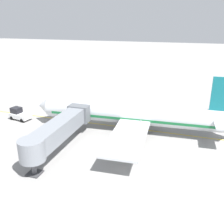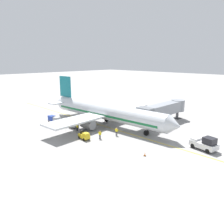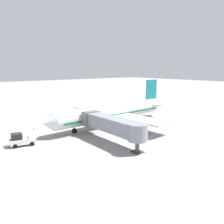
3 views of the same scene
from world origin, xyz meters
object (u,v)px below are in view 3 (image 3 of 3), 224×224
at_px(baggage_cart_second_in_train, 114,114).
at_px(baggage_cart_tail_end, 126,111).
at_px(ground_crew_wing_walker, 81,122).
at_px(ground_crew_loader, 76,119).
at_px(baggage_tug_lead, 78,118).
at_px(jet_bridge, 112,125).
at_px(parked_airliner, 113,112).
at_px(ground_crew_marshaller, 98,116).
at_px(pushback_tractor, 22,140).
at_px(safety_cone_nose_left, 34,129).
at_px(baggage_cart_third_in_train, 122,112).
at_px(baggage_cart_front, 106,115).

relative_size(baggage_cart_second_in_train, baggage_cart_tail_end, 1.00).
xyz_separation_m(ground_crew_wing_walker, ground_crew_loader, (3.64, -0.96, 0.00)).
bearing_deg(baggage_tug_lead, jet_bridge, 167.25).
xyz_separation_m(parked_airliner, ground_crew_loader, (7.32, 6.32, -2.23)).
bearing_deg(ground_crew_marshaller, pushback_tractor, 111.27).
height_order(jet_bridge, pushback_tractor, jet_bridge).
height_order(ground_crew_loader, ground_crew_marshaller, same).
bearing_deg(ground_crew_marshaller, safety_cone_nose_left, 89.82).
xyz_separation_m(jet_bridge, safety_cone_nose_left, (18.22, 8.39, -3.17)).
relative_size(jet_bridge, baggage_cart_third_in_train, 5.70).
distance_m(baggage_tug_lead, baggage_cart_second_in_train, 10.57).
bearing_deg(baggage_cart_tail_end, ground_crew_wing_walker, 101.91).
relative_size(parked_airliner, jet_bridge, 2.25).
relative_size(baggage_cart_tail_end, ground_crew_wing_walker, 1.73).
distance_m(baggage_tug_lead, baggage_cart_front, 7.89).
relative_size(baggage_cart_front, ground_crew_marshaller, 1.73).
xyz_separation_m(jet_bridge, baggage_cart_front, (17.43, -11.94, -2.51)).
bearing_deg(safety_cone_nose_left, baggage_cart_second_in_train, -91.24).
bearing_deg(safety_cone_nose_left, ground_crew_wing_walker, -111.16).
distance_m(baggage_cart_third_in_train, ground_crew_marshaller, 8.56).
xyz_separation_m(pushback_tractor, safety_cone_nose_left, (9.28, -5.62, -0.81)).
distance_m(pushback_tractor, baggage_cart_third_in_train, 33.53).
bearing_deg(pushback_tractor, ground_crew_marshaller, -68.73).
relative_size(baggage_cart_front, baggage_cart_third_in_train, 1.00).
distance_m(pushback_tractor, safety_cone_nose_left, 10.88).
bearing_deg(jet_bridge, ground_crew_loader, -8.28).
distance_m(baggage_cart_tail_end, ground_crew_marshaller, 10.17).
distance_m(baggage_cart_second_in_train, baggage_cart_tail_end, 5.04).
bearing_deg(jet_bridge, baggage_tug_lead, -12.75).
height_order(baggage_cart_second_in_train, ground_crew_marshaller, ground_crew_marshaller).
height_order(jet_bridge, baggage_cart_third_in_train, jet_bridge).
bearing_deg(ground_crew_wing_walker, ground_crew_loader, -14.75).
bearing_deg(ground_crew_marshaller, baggage_cart_front, -108.02).
xyz_separation_m(jet_bridge, pushback_tractor, (8.94, 14.01, -2.36)).
height_order(parked_airliner, baggage_cart_second_in_train, parked_airliner).
bearing_deg(baggage_cart_second_in_train, ground_crew_marshaller, 85.07).
height_order(pushback_tractor, safety_cone_nose_left, pushback_tractor).
distance_m(ground_crew_wing_walker, ground_crew_loader, 3.76).
bearing_deg(baggage_cart_front, ground_crew_wing_walker, 106.78).
distance_m(parked_airliner, ground_crew_wing_walker, 8.45).
height_order(jet_bridge, baggage_cart_second_in_train, jet_bridge).
relative_size(baggage_cart_front, baggage_cart_second_in_train, 1.00).
bearing_deg(baggage_cart_third_in_train, jet_bridge, 134.69).
distance_m(baggage_cart_front, safety_cone_nose_left, 20.36).
relative_size(baggage_tug_lead, baggage_cart_second_in_train, 0.89).
distance_m(pushback_tractor, baggage_cart_tail_end, 35.11).
height_order(jet_bridge, ground_crew_wing_walker, jet_bridge).
xyz_separation_m(pushback_tractor, ground_crew_wing_walker, (5.39, -15.67, -0.15)).
bearing_deg(baggage_cart_second_in_train, safety_cone_nose_left, 88.76).
xyz_separation_m(parked_airliner, baggage_cart_front, (6.78, -3.01, -2.24)).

